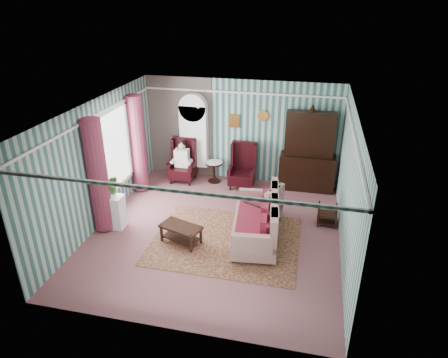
% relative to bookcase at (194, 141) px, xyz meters
% --- Properties ---
extents(floor, '(6.00, 6.00, 0.00)m').
position_rel_bookcase_xyz_m(floor, '(1.35, -2.84, -1.12)').
color(floor, '#824C52').
rests_on(floor, ground).
extents(room_shell, '(5.53, 6.02, 2.91)m').
position_rel_bookcase_xyz_m(room_shell, '(0.73, -2.66, 0.89)').
color(room_shell, '#36635F').
rests_on(room_shell, ground).
extents(bookcase, '(0.80, 0.28, 2.24)m').
position_rel_bookcase_xyz_m(bookcase, '(0.00, 0.00, 0.00)').
color(bookcase, silver).
rests_on(bookcase, floor).
extents(dresser_hutch, '(1.50, 0.56, 2.36)m').
position_rel_bookcase_xyz_m(dresser_hutch, '(3.25, -0.12, 0.06)').
color(dresser_hutch, black).
rests_on(dresser_hutch, floor).
extents(wingback_left, '(0.76, 0.80, 1.25)m').
position_rel_bookcase_xyz_m(wingback_left, '(-0.25, -0.39, -0.50)').
color(wingback_left, black).
rests_on(wingback_left, floor).
extents(wingback_right, '(0.76, 0.80, 1.25)m').
position_rel_bookcase_xyz_m(wingback_right, '(1.50, -0.39, -0.50)').
color(wingback_right, black).
rests_on(wingback_right, floor).
extents(seated_woman, '(0.44, 0.40, 1.18)m').
position_rel_bookcase_xyz_m(seated_woman, '(-0.25, -0.39, -0.53)').
color(seated_woman, white).
rests_on(seated_woman, floor).
extents(round_side_table, '(0.50, 0.50, 0.60)m').
position_rel_bookcase_xyz_m(round_side_table, '(0.65, -0.24, -0.82)').
color(round_side_table, black).
rests_on(round_side_table, floor).
extents(nest_table, '(0.45, 0.38, 0.54)m').
position_rel_bookcase_xyz_m(nest_table, '(3.82, -1.94, -0.85)').
color(nest_table, black).
rests_on(nest_table, floor).
extents(plant_stand, '(0.55, 0.35, 0.80)m').
position_rel_bookcase_xyz_m(plant_stand, '(-1.05, -3.14, -0.72)').
color(plant_stand, silver).
rests_on(plant_stand, floor).
extents(rug, '(3.20, 2.60, 0.01)m').
position_rel_bookcase_xyz_m(rug, '(1.65, -3.14, -1.11)').
color(rug, '#501A1E').
rests_on(rug, floor).
extents(sofa, '(1.20, 2.22, 1.10)m').
position_rel_bookcase_xyz_m(sofa, '(2.25, -2.90, -0.57)').
color(sofa, '#C6B49A').
rests_on(sofa, floor).
extents(floral_armchair, '(1.09, 1.07, 0.99)m').
position_rel_bookcase_xyz_m(floral_armchair, '(2.32, -2.09, -0.63)').
color(floral_armchair, beige).
rests_on(floral_armchair, floor).
extents(coffee_table, '(1.00, 0.73, 0.42)m').
position_rel_bookcase_xyz_m(coffee_table, '(0.70, -3.42, -0.91)').
color(coffee_table, black).
rests_on(coffee_table, floor).
extents(potted_plant_a, '(0.42, 0.38, 0.41)m').
position_rel_bookcase_xyz_m(potted_plant_a, '(-1.08, -3.19, -0.12)').
color(potted_plant_a, '#2C5A1C').
rests_on(potted_plant_a, plant_stand).
extents(potted_plant_b, '(0.26, 0.21, 0.45)m').
position_rel_bookcase_xyz_m(potted_plant_b, '(-1.04, -2.99, -0.10)').
color(potted_plant_b, '#1B571B').
rests_on(potted_plant_b, plant_stand).
extents(potted_plant_c, '(0.28, 0.28, 0.40)m').
position_rel_bookcase_xyz_m(potted_plant_c, '(-1.17, -3.14, -0.12)').
color(potted_plant_c, '#1D4816').
rests_on(potted_plant_c, plant_stand).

